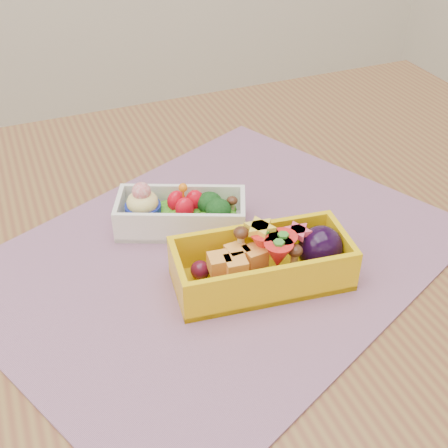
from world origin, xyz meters
name	(u,v)px	position (x,y,z in m)	size (l,w,h in m)	color
table	(194,306)	(0.00, 0.00, 0.65)	(1.20, 0.80, 0.75)	brown
placemat	(220,255)	(0.02, -0.03, 0.75)	(0.51, 0.39, 0.00)	gray
bento_white	(180,213)	(0.00, 0.03, 0.77)	(0.17, 0.12, 0.06)	white
bento_yellow	(266,262)	(0.05, -0.09, 0.78)	(0.19, 0.10, 0.06)	#E8B90B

